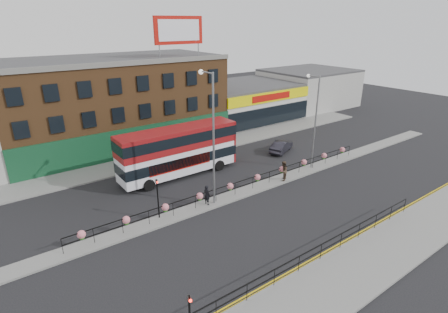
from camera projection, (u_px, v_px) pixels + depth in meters
ground at (244, 193)px, 30.80m from camera, size 120.00×120.00×0.00m
south_pavement at (365, 263)px, 21.73m from camera, size 60.00×4.00×0.15m
north_pavement at (178, 153)px, 39.82m from camera, size 60.00×4.00×0.15m
median at (244, 192)px, 30.77m from camera, size 60.00×1.60×0.15m
yellow_line_inner at (335, 246)px, 23.49m from camera, size 60.00×0.10×0.01m
yellow_line_outer at (337, 248)px, 23.35m from camera, size 60.00×0.10×0.01m
brick_building at (114, 102)px, 41.80m from camera, size 25.00×12.21×10.30m
supermarket at (244, 101)px, 53.60m from camera, size 15.00×12.25×5.30m
warehouse_east at (308, 88)px, 61.57m from camera, size 14.50×12.00×6.30m
billboard at (179, 30)px, 38.69m from camera, size 6.00×0.29×4.40m
median_railing at (244, 182)px, 30.42m from camera, size 30.04×0.56×1.23m
south_railing at (321, 248)px, 21.74m from camera, size 20.04×0.05×1.12m
double_decker_bus at (179, 147)px, 33.32m from camera, size 11.85×3.02×4.79m
car at (281, 146)px, 40.25m from camera, size 4.40×5.07×1.33m
pedestrian_a at (207, 195)px, 28.32m from camera, size 0.77×0.64×1.69m
pedestrian_b at (283, 171)px, 32.55m from camera, size 1.60×1.59×1.90m
lamp_column_west at (211, 129)px, 26.74m from camera, size 0.38×1.86×10.62m
lamp_column_east at (314, 115)px, 34.02m from camera, size 0.33×1.62×9.25m
traffic_light_south at (190, 312)px, 15.04m from camera, size 0.15×0.28×3.65m
traffic_light_median at (157, 190)px, 25.82m from camera, size 0.15×0.28×3.65m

